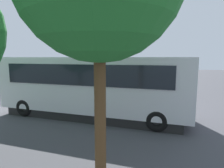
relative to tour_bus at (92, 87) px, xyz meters
The scene contains 13 objects.
ground_plane 5.53m from the tour_bus, 96.52° to the right, with size 80.00×80.00×0.00m, color #424247.
tour_bus is the anchor object (origin of this frame).
spectator_far_left 3.22m from the tour_bus, 106.88° to the right, with size 0.58×0.37×1.79m.
spectator_left 3.13m from the tour_bus, 90.54° to the right, with size 0.57×0.38×1.67m.
spectator_centre 3.07m from the tour_bus, 67.99° to the right, with size 0.57×0.32×1.68m.
spectator_right 3.51m from the tour_bus, 54.47° to the right, with size 0.58×0.38×1.70m.
parked_motorcycle_silver 3.68m from the tour_bus, 142.01° to the right, with size 2.03×0.70×0.99m.
parked_motorcycle_dark 2.44m from the tour_bus, 85.95° to the right, with size 2.02×0.74×0.99m.
stunt_motorcycle 8.13m from the tour_bus, 85.54° to the right, with size 1.94×1.07×1.56m.
traffic_cone 8.41m from the tour_bus, 101.96° to the right, with size 0.34×0.34×0.63m.
bay_line_a 7.11m from the tour_bus, 118.87° to the right, with size 0.28×4.46×0.01m.
bay_line_b 6.29m from the tour_bus, 93.92° to the right, with size 0.28×4.59×0.01m.
bay_line_c 6.76m from the tour_bus, 67.50° to the right, with size 0.27×4.29×0.01m.
Camera 1 is at (-3.10, 14.81, 3.24)m, focal length 30.58 mm.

